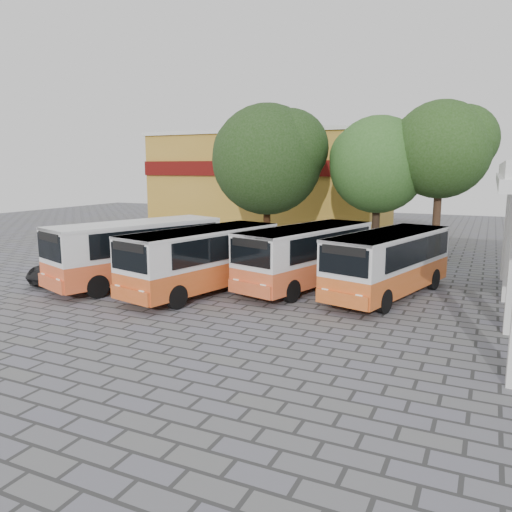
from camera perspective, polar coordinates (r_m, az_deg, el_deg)
The scene contains 10 objects.
ground at distance 17.78m, azimuth 0.92°, elevation -7.10°, with size 90.00×90.00×0.00m, color slate.
shophouse_block at distance 45.22m, azimuth 1.80°, elevation 8.67°, with size 20.40×10.40×8.30m.
bus_far_left at distance 23.17m, azimuth -13.47°, elevation 0.84°, with size 4.97×8.43×2.84m.
bus_centre_left at distance 21.09m, azimuth -6.15°, elevation -0.03°, with size 3.96×7.92×2.71m.
bus_centre_right at distance 21.95m, azimuth 5.76°, elevation 0.35°, with size 4.19×7.93×2.70m.
bus_far_right at distance 21.06m, azimuth 14.95°, elevation -0.42°, with size 4.06×7.80×2.66m.
tree_left at distance 33.14m, azimuth 1.45°, elevation 11.36°, with size 7.54×7.18×9.36m.
tree_middle at distance 31.79m, azimuth 13.95°, elevation 10.44°, with size 6.20×5.90×8.38m.
tree_right at distance 31.47m, azimuth 20.53°, elevation 11.64°, with size 5.94×5.66×9.11m.
parked_car at distance 25.12m, azimuth -20.39°, elevation -1.15°, with size 2.12×4.60×1.28m, color black.
Camera 1 is at (6.98, -15.49, 5.24)m, focal length 35.00 mm.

